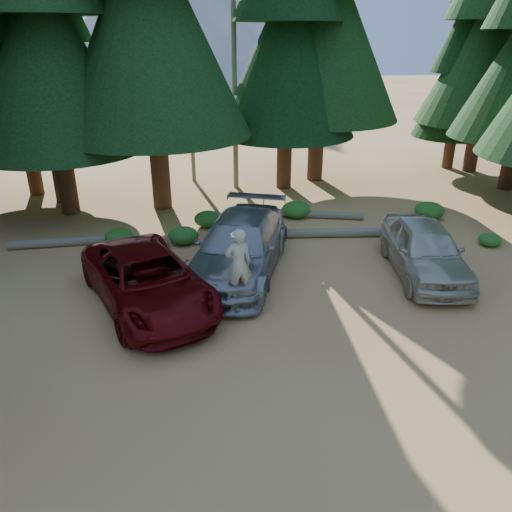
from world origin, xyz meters
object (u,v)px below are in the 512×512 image
object	(u,v)px
frisbee_player	(238,264)
log_mid	(319,215)
silver_minivan_center	(239,247)
log_left	(74,241)
silver_minivan_right	(425,249)
log_right	(345,233)
red_pickup	(148,280)

from	to	relation	value
frisbee_player	log_mid	xyz separation A→B (m)	(4.37, 7.05, -1.34)
silver_minivan_center	log_left	world-z (taller)	silver_minivan_center
silver_minivan_center	silver_minivan_right	xyz separation A→B (m)	(5.74, -1.07, -0.06)
log_mid	log_right	size ratio (longest dim) A/B	0.68
silver_minivan_center	frisbee_player	world-z (taller)	frisbee_player
frisbee_player	log_left	bearing A→B (deg)	-57.35
log_left	log_right	xyz separation A→B (m)	(9.95, -0.88, 0.01)
log_left	log_right	distance (m)	9.99
silver_minivan_right	frisbee_player	xyz separation A→B (m)	(-6.10, -1.45, 0.65)
red_pickup	silver_minivan_center	xyz separation A→B (m)	(2.79, 1.63, 0.11)
frisbee_player	log_left	size ratio (longest dim) A/B	0.44
silver_minivan_right	log_mid	xyz separation A→B (m)	(-1.73, 5.60, -0.69)
silver_minivan_center	log_mid	distance (m)	6.09
frisbee_player	log_right	size ratio (longest dim) A/B	0.38
log_mid	log_right	distance (m)	2.20
red_pickup	log_left	xyz separation A→B (m)	(-2.80, 4.86, -0.63)
frisbee_player	log_right	distance (m)	6.91
silver_minivan_center	log_right	size ratio (longest dim) A/B	1.17
frisbee_player	log_mid	distance (m)	8.40
red_pickup	silver_minivan_right	bearing A→B (deg)	-16.03
red_pickup	log_mid	size ratio (longest dim) A/B	1.58
silver_minivan_right	log_left	bearing A→B (deg)	168.96
red_pickup	log_right	size ratio (longest dim) A/B	1.07
silver_minivan_right	frisbee_player	size ratio (longest dim) A/B	2.47
log_left	silver_minivan_right	bearing A→B (deg)	-21.26
red_pickup	silver_minivan_center	world-z (taller)	silver_minivan_center
frisbee_player	red_pickup	bearing A→B (deg)	-29.69
silver_minivan_center	frisbee_player	size ratio (longest dim) A/B	3.10
silver_minivan_center	log_mid	world-z (taller)	silver_minivan_center
red_pickup	frisbee_player	bearing A→B (deg)	-39.82
red_pickup	log_right	world-z (taller)	red_pickup
log_mid	log_left	bearing A→B (deg)	-154.90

